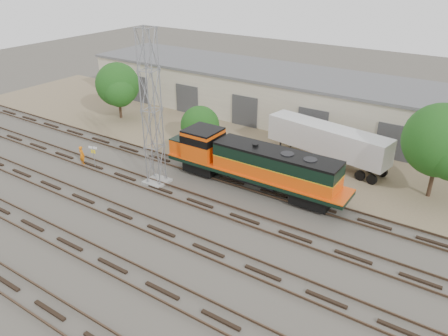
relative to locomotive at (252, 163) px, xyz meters
The scene contains 12 objects.
ground 6.67m from the locomotive, 107.57° to the right, with size 140.00×140.00×0.00m, color #47423A.
dirt_strip 9.46m from the locomotive, 101.92° to the left, with size 80.00×16.00×0.02m, color #726047.
tracks 9.44m from the locomotive, 101.92° to the right, with size 80.00×20.40×0.28m.
warehouse 17.08m from the locomotive, 96.24° to the left, with size 58.40×10.40×5.30m.
locomotive is the anchor object (origin of this frame).
signal_tower 8.80m from the locomotive, 152.40° to the right, with size 1.85×1.85×12.55m.
sign_post 14.28m from the locomotive, 161.31° to the right, with size 0.84×0.24×2.09m.
worker 15.82m from the locomotive, 162.84° to the right, with size 0.63×0.42×1.74m, color orange.
semi_trailer 8.51m from the locomotive, 65.51° to the left, with size 11.76×4.24×3.55m.
tree_west 21.98m from the locomotive, 163.97° to the left, with size 5.18×4.93×6.45m.
tree_mid 10.66m from the locomotive, 149.01° to the left, with size 4.13×3.93×3.93m.
tree_east 14.38m from the locomotive, 26.33° to the left, with size 5.88×5.60×7.56m.
Camera 1 is at (17.51, -21.49, 17.17)m, focal length 35.00 mm.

